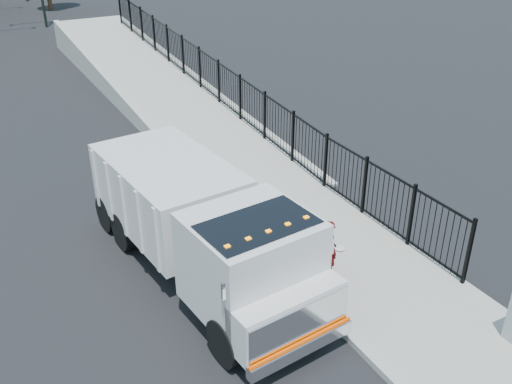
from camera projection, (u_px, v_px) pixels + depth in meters
ground at (298, 285)px, 14.24m from camera, size 120.00×120.00×0.00m
sidewalk at (412, 305)px, 13.48m from camera, size 3.55×12.00×0.12m
curb at (347, 331)px, 12.65m from camera, size 0.30×12.00×0.16m
ramp at (157, 95)px, 27.54m from camera, size 3.95×24.06×3.19m
iron_fence at (219, 95)px, 24.62m from camera, size 0.10×28.00×1.80m
truck at (203, 225)px, 13.81m from camera, size 3.39×8.33×2.78m
worker at (329, 250)px, 13.96m from camera, size 0.48×0.65×1.64m
debris at (340, 248)px, 15.46m from camera, size 0.33×0.33×0.08m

